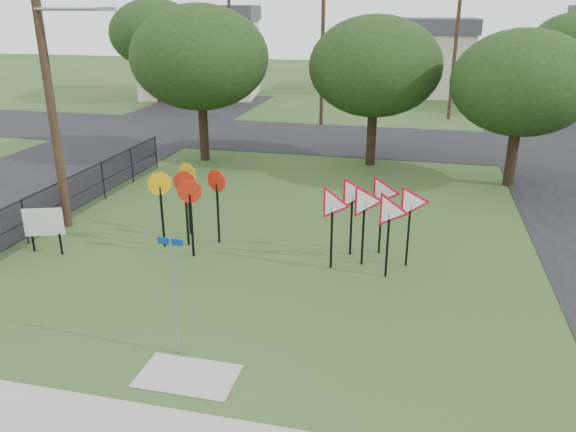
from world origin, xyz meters
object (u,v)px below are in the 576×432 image
object	(u,v)px
stop_sign_cluster	(188,190)
yield_sign_cluster	(372,204)
info_board	(44,224)
street_name_sign	(174,289)

from	to	relation	value
stop_sign_cluster	yield_sign_cluster	size ratio (longest dim) A/B	0.77
info_board	street_name_sign	bearing A→B (deg)	-33.52
info_board	yield_sign_cluster	bearing A→B (deg)	9.07
street_name_sign	stop_sign_cluster	world-z (taller)	street_name_sign
street_name_sign	yield_sign_cluster	distance (m)	6.59
yield_sign_cluster	stop_sign_cluster	bearing A→B (deg)	179.03
street_name_sign	yield_sign_cluster	size ratio (longest dim) A/B	0.86
stop_sign_cluster	info_board	distance (m)	4.41
stop_sign_cluster	yield_sign_cluster	world-z (taller)	yield_sign_cluster
street_name_sign	yield_sign_cluster	world-z (taller)	street_name_sign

